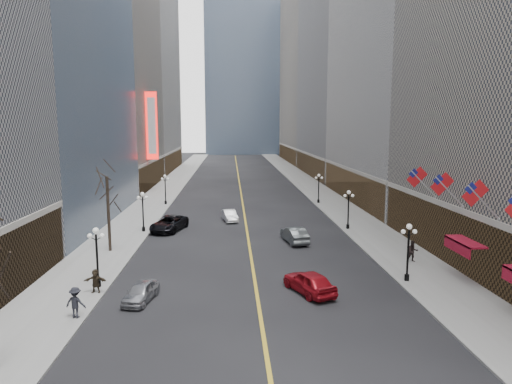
{
  "coord_description": "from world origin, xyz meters",
  "views": [
    {
      "loc": [
        -1.83,
        -3.39,
        12.15
      ],
      "look_at": [
        -0.6,
        18.6,
        8.9
      ],
      "focal_mm": 32.0,
      "sensor_mm": 36.0,
      "label": 1
    }
  ],
  "objects": [
    {
      "name": "car_sb_far",
      "position": [
        4.77,
        42.65,
        0.82
      ],
      "size": [
        2.57,
        5.2,
        1.64
      ],
      "primitive_type": "imported",
      "rotation": [
        0.0,
        0.0,
        3.32
      ],
      "color": "#4E5456",
      "rests_on": "ground"
    },
    {
      "name": "theatre_marquee",
      "position": [
        -15.88,
        80.0,
        12.0
      ],
      "size": [
        2.0,
        0.55,
        12.0
      ],
      "color": "red",
      "rests_on": "ground"
    },
    {
      "name": "ped_east_walk",
      "position": [
        14.19,
        34.82,
        1.1
      ],
      "size": [
        0.94,
        0.55,
        1.9
      ],
      "primitive_type": "imported",
      "rotation": [
        0.0,
        0.0,
        -0.04
      ],
      "color": "black",
      "rests_on": "sidewalk_east"
    },
    {
      "name": "car_nb_near",
      "position": [
        -8.12,
        27.27,
        0.68
      ],
      "size": [
        2.38,
        4.22,
        1.35
      ],
      "primitive_type": "imported",
      "rotation": [
        0.0,
        0.0,
        -0.21
      ],
      "color": "#9C9EA3",
      "rests_on": "ground"
    },
    {
      "name": "ped_west_walk",
      "position": [
        -11.6,
        24.4,
        1.14
      ],
      "size": [
        1.36,
        0.77,
        1.98
      ],
      "primitive_type": "imported",
      "rotation": [
        0.0,
        0.0,
        2.94
      ],
      "color": "black",
      "rests_on": "sidewalk_west"
    },
    {
      "name": "car_nb_mid",
      "position": [
        -2.0,
        53.74,
        0.7
      ],
      "size": [
        2.28,
        4.48,
        1.41
      ],
      "primitive_type": "imported",
      "rotation": [
        0.0,
        0.0,
        0.19
      ],
      "color": "silver",
      "rests_on": "ground"
    },
    {
      "name": "streetlamp_east_3",
      "position": [
        11.8,
        66.0,
        2.9
      ],
      "size": [
        1.26,
        0.44,
        4.52
      ],
      "color": "black",
      "rests_on": "sidewalk_east"
    },
    {
      "name": "flag_3",
      "position": [
        15.31,
        27.0,
        7.29
      ],
      "size": [
        2.87,
        0.12,
        2.87
      ],
      "color": "#B2B2B7",
      "rests_on": "ground"
    },
    {
      "name": "bldg_east_c",
      "position": [
        29.88,
        106.0,
        24.18
      ],
      "size": [
        26.6,
        40.6,
        48.8
      ],
      "color": "gray",
      "rests_on": "ground"
    },
    {
      "name": "car_sb_mid",
      "position": [
        3.82,
        28.17,
        0.84
      ],
      "size": [
        3.78,
        5.33,
        1.69
      ],
      "primitive_type": "imported",
      "rotation": [
        0.0,
        0.0,
        3.55
      ],
      "color": "maroon",
      "rests_on": "ground"
    },
    {
      "name": "awning_c",
      "position": [
        16.11,
        30.0,
        3.08
      ],
      "size": [
        1.4,
        4.0,
        0.93
      ],
      "color": "maroon",
      "rests_on": "ground"
    },
    {
      "name": "sidewalk_east",
      "position": [
        14.0,
        70.0,
        0.07
      ],
      "size": [
        6.0,
        230.0,
        0.15
      ],
      "primitive_type": "cube",
      "color": "gray",
      "rests_on": "ground"
    },
    {
      "name": "streetlamp_east_2",
      "position": [
        11.8,
        48.0,
        2.9
      ],
      "size": [
        1.26,
        0.44,
        4.52
      ],
      "color": "black",
      "rests_on": "sidewalk_east"
    },
    {
      "name": "flag_4",
      "position": [
        15.31,
        32.0,
        7.29
      ],
      "size": [
        2.87,
        0.12,
        2.87
      ],
      "color": "#B2B2B7",
      "rests_on": "ground"
    },
    {
      "name": "streetlamp_west_2",
      "position": [
        -11.8,
        48.0,
        2.9
      ],
      "size": [
        1.26,
        0.44,
        4.52
      ],
      "color": "black",
      "rests_on": "sidewalk_west"
    },
    {
      "name": "bldg_east_d",
      "position": [
        29.9,
        149.0,
        31.17
      ],
      "size": [
        26.6,
        46.6,
        62.8
      ],
      "color": "gray",
      "rests_on": "ground"
    },
    {
      "name": "streetlamp_west_3",
      "position": [
        -11.8,
        66.0,
        2.9
      ],
      "size": [
        1.26,
        0.44,
        4.52
      ],
      "color": "black",
      "rests_on": "sidewalk_west"
    },
    {
      "name": "lane_line",
      "position": [
        0.0,
        80.0,
        0.01
      ],
      "size": [
        0.25,
        200.0,
        0.02
      ],
      "primitive_type": "cube",
      "color": "gold",
      "rests_on": "ground"
    },
    {
      "name": "sidewalk_west",
      "position": [
        -14.0,
        70.0,
        0.07
      ],
      "size": [
        6.0,
        230.0,
        0.15
      ],
      "primitive_type": "cube",
      "color": "gray",
      "rests_on": "ground"
    },
    {
      "name": "bldg_west_c",
      "position": [
        -29.88,
        87.0,
        25.19
      ],
      "size": [
        26.6,
        30.6,
        50.8
      ],
      "color": "gray",
      "rests_on": "ground"
    },
    {
      "name": "car_nb_far",
      "position": [
        -9.0,
        48.72,
        0.86
      ],
      "size": [
        4.39,
        6.71,
        1.72
      ],
      "primitive_type": "imported",
      "rotation": [
        0.0,
        0.0,
        -0.27
      ],
      "color": "black",
      "rests_on": "ground"
    },
    {
      "name": "streetlamp_west_1",
      "position": [
        -11.8,
        30.0,
        2.9
      ],
      "size": [
        1.26,
        0.44,
        4.52
      ],
      "color": "black",
      "rests_on": "sidewalk_west"
    },
    {
      "name": "flag_5",
      "position": [
        15.31,
        37.0,
        7.29
      ],
      "size": [
        2.87,
        0.12,
        2.87
      ],
      "color": "#B2B2B7",
      "rests_on": "ground"
    },
    {
      "name": "ped_west_far",
      "position": [
        -11.62,
        28.76,
        1.02
      ],
      "size": [
        1.63,
        0.55,
        1.73
      ],
      "primitive_type": "imported",
      "rotation": [
        0.0,
        0.0,
        -0.06
      ],
      "color": "black",
      "rests_on": "sidewalk_west"
    },
    {
      "name": "streetlamp_east_1",
      "position": [
        11.8,
        30.0,
        2.9
      ],
      "size": [
        1.26,
        0.44,
        4.52
      ],
      "color": "black",
      "rests_on": "sidewalk_east"
    },
    {
      "name": "bldg_west_d",
      "position": [
        -29.92,
        121.0,
        36.17
      ],
      "size": [
        26.6,
        38.6,
        72.8
      ],
      "color": "silver",
      "rests_on": "ground"
    },
    {
      "name": "tree_west_far",
      "position": [
        -13.5,
        40.0,
        6.24
      ],
      "size": [
        3.6,
        3.6,
        7.92
      ],
      "color": "#2D231C",
      "rests_on": "sidewalk_west"
    }
  ]
}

